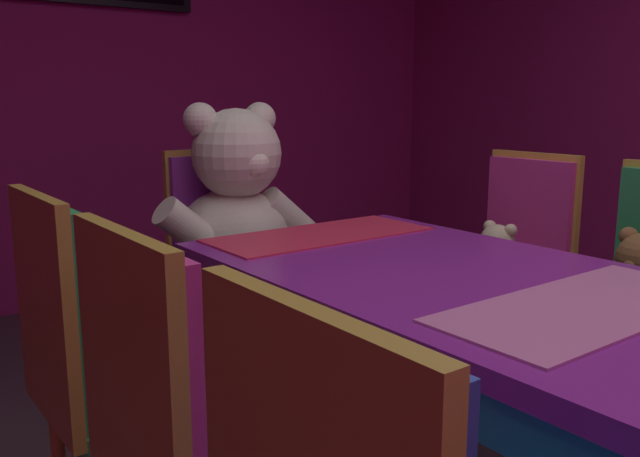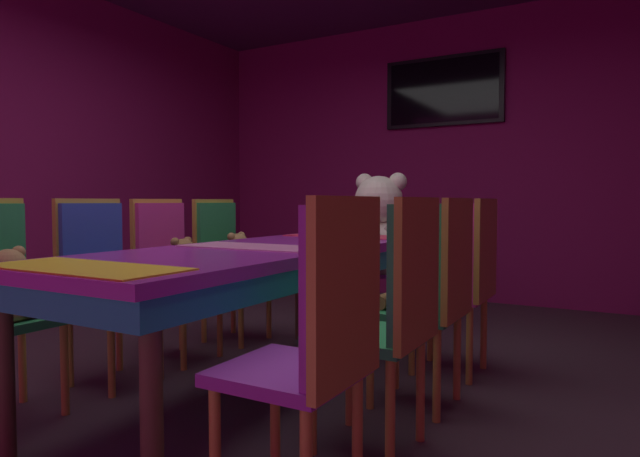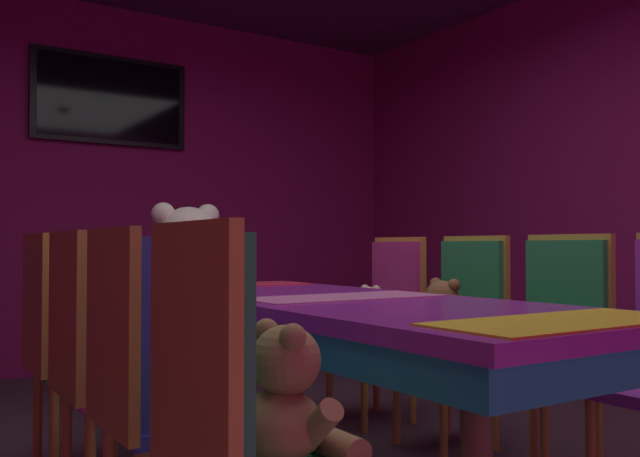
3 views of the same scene
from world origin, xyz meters
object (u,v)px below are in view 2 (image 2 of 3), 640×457
(teddy_left_0, at_px, (10,288))
(chair_left_2, at_px, (167,261))
(chair_left_3, at_px, (223,254))
(teddy_right_2, at_px, (411,279))
(chair_right_1, at_px, (398,300))
(banquet_table, at_px, (255,265))
(king_teddy_bear, at_px, (378,229))
(chair_left_1, at_px, (99,270))
(teddy_right_3, at_px, (446,271))
(throne_chair, at_px, (387,250))
(wall_tv, at_px, (443,91))
(chair_right_0, at_px, (323,327))
(teddy_left_3, at_px, (239,257))
(chair_right_2, at_px, (441,282))
(chair_right_3, at_px, (471,269))
(teddy_left_2, at_px, (184,265))

(teddy_left_0, relative_size, chair_left_2, 0.34)
(chair_left_3, xyz_separation_m, teddy_right_2, (1.60, -0.54, 0.00))
(chair_right_1, bearing_deg, banquet_table, -17.71)
(chair_left_2, xyz_separation_m, chair_left_3, (0.00, 0.53, 0.00))
(king_teddy_bear, bearing_deg, chair_left_1, -25.95)
(chair_left_3, height_order, teddy_right_3, chair_left_3)
(throne_chair, height_order, wall_tv, wall_tv)
(teddy_left_0, relative_size, throne_chair, 0.34)
(chair_right_0, bearing_deg, throne_chair, -71.39)
(banquet_table, distance_m, king_teddy_bear, 1.54)
(teddy_left_0, height_order, chair_left_1, chair_left_1)
(chair_left_3, bearing_deg, teddy_left_3, -0.00)
(chair_right_1, relative_size, chair_right_2, 1.00)
(chair_left_2, distance_m, chair_right_1, 1.83)
(chair_right_0, height_order, chair_right_3, same)
(chair_right_0, xyz_separation_m, chair_right_1, (0.03, 0.53, 0.00))
(teddy_left_2, distance_m, chair_right_2, 1.60)
(chair_right_0, bearing_deg, teddy_right_2, -83.55)
(teddy_right_2, distance_m, teddy_right_3, 0.57)
(wall_tv, bearing_deg, king_teddy_bear, -90.00)
(chair_left_2, height_order, chair_right_0, same)
(teddy_left_2, bearing_deg, teddy_right_3, 21.13)
(chair_left_2, distance_m, chair_right_0, 2.03)
(chair_right_0, bearing_deg, chair_right_3, -90.77)
(chair_right_2, bearing_deg, wall_tv, -72.95)
(chair_right_2, distance_m, wall_tv, 3.32)
(chair_right_1, distance_m, teddy_right_2, 0.56)
(banquet_table, height_order, chair_left_1, chair_left_1)
(chair_left_2, relative_size, teddy_left_2, 3.18)
(chair_right_1, distance_m, king_teddy_bear, 2.02)
(banquet_table, bearing_deg, chair_right_3, 43.49)
(banquet_table, distance_m, chair_right_2, 0.91)
(chair_left_2, xyz_separation_m, king_teddy_bear, (0.87, 1.27, 0.17))
(teddy_left_2, xyz_separation_m, wall_tv, (0.73, 2.84, 1.47))
(chair_left_2, bearing_deg, teddy_right_3, 19.37)
(teddy_left_0, height_order, teddy_right_2, teddy_right_2)
(teddy_left_2, xyz_separation_m, teddy_right_2, (1.45, -0.01, 0.01))
(chair_left_1, distance_m, king_teddy_bear, 1.98)
(teddy_right_3, distance_m, wall_tv, 2.81)
(teddy_left_3, relative_size, wall_tv, 0.27)
(chair_right_2, height_order, king_teddy_bear, king_teddy_bear)
(chair_left_1, xyz_separation_m, teddy_right_2, (1.59, 0.50, 0.00))
(teddy_left_0, xyz_separation_m, chair_right_3, (1.59, 1.64, 0.00))
(teddy_right_3, bearing_deg, teddy_left_3, 1.17)
(teddy_left_0, distance_m, teddy_left_3, 1.61)
(chair_right_1, bearing_deg, wall_tv, -75.51)
(teddy_left_3, bearing_deg, chair_left_2, -105.33)
(chair_right_0, height_order, chair_right_1, same)
(teddy_left_2, bearing_deg, king_teddy_bear, 60.24)
(throne_chair, height_order, king_teddy_bear, king_teddy_bear)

